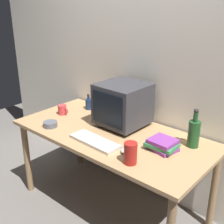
{
  "coord_description": "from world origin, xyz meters",
  "views": [
    {
      "loc": [
        1.42,
        -1.64,
        1.79
      ],
      "look_at": [
        0.0,
        0.0,
        0.92
      ],
      "focal_mm": 47.3,
      "sensor_mm": 36.0,
      "label": 1
    }
  ],
  "objects_px": {
    "keyboard": "(95,141)",
    "cd_spindle": "(50,124)",
    "mug": "(62,110)",
    "bottle_short": "(89,104)",
    "book_stack": "(162,145)",
    "computer_mouse": "(125,150)",
    "metal_canister": "(130,153)",
    "crt_monitor": "(123,104)",
    "bottle_tall": "(194,133)"
  },
  "relations": [
    {
      "from": "book_stack",
      "to": "bottle_short",
      "type": "bearing_deg",
      "value": 166.92
    },
    {
      "from": "keyboard",
      "to": "computer_mouse",
      "type": "distance_m",
      "value": 0.27
    },
    {
      "from": "metal_canister",
      "to": "bottle_tall",
      "type": "bearing_deg",
      "value": 67.17
    },
    {
      "from": "computer_mouse",
      "to": "bottle_short",
      "type": "xyz_separation_m",
      "value": [
        -0.8,
        0.43,
        0.04
      ]
    },
    {
      "from": "bottle_tall",
      "to": "cd_spindle",
      "type": "relative_size",
      "value": 2.5
    },
    {
      "from": "keyboard",
      "to": "bottle_tall",
      "type": "distance_m",
      "value": 0.74
    },
    {
      "from": "book_stack",
      "to": "keyboard",
      "type": "bearing_deg",
      "value": -151.18
    },
    {
      "from": "mug",
      "to": "metal_canister",
      "type": "relative_size",
      "value": 0.8
    },
    {
      "from": "book_stack",
      "to": "cd_spindle",
      "type": "relative_size",
      "value": 1.88
    },
    {
      "from": "bottle_tall",
      "to": "bottle_short",
      "type": "height_order",
      "value": "bottle_tall"
    },
    {
      "from": "book_stack",
      "to": "metal_canister",
      "type": "bearing_deg",
      "value": -101.92
    },
    {
      "from": "book_stack",
      "to": "mug",
      "type": "xyz_separation_m",
      "value": [
        -1.07,
        -0.03,
        0.0
      ]
    },
    {
      "from": "mug",
      "to": "bottle_short",
      "type": "bearing_deg",
      "value": 70.25
    },
    {
      "from": "bottle_short",
      "to": "cd_spindle",
      "type": "bearing_deg",
      "value": -84.83
    },
    {
      "from": "bottle_tall",
      "to": "book_stack",
      "type": "bearing_deg",
      "value": -126.66
    },
    {
      "from": "mug",
      "to": "bottle_tall",
      "type": "bearing_deg",
      "value": 10.27
    },
    {
      "from": "keyboard",
      "to": "bottle_short",
      "type": "xyz_separation_m",
      "value": [
        -0.54,
        0.47,
        0.05
      ]
    },
    {
      "from": "bottle_short",
      "to": "metal_canister",
      "type": "height_order",
      "value": "bottle_short"
    },
    {
      "from": "bottle_tall",
      "to": "mug",
      "type": "distance_m",
      "value": 1.24
    },
    {
      "from": "bottle_short",
      "to": "book_stack",
      "type": "xyz_separation_m",
      "value": [
        0.98,
        -0.23,
        -0.02
      ]
    },
    {
      "from": "book_stack",
      "to": "mug",
      "type": "distance_m",
      "value": 1.07
    },
    {
      "from": "crt_monitor",
      "to": "metal_canister",
      "type": "relative_size",
      "value": 2.64
    },
    {
      "from": "computer_mouse",
      "to": "mug",
      "type": "relative_size",
      "value": 0.83
    },
    {
      "from": "book_stack",
      "to": "mug",
      "type": "bearing_deg",
      "value": -178.53
    },
    {
      "from": "mug",
      "to": "cd_spindle",
      "type": "height_order",
      "value": "mug"
    },
    {
      "from": "computer_mouse",
      "to": "cd_spindle",
      "type": "height_order",
      "value": "cd_spindle"
    },
    {
      "from": "crt_monitor",
      "to": "bottle_short",
      "type": "height_order",
      "value": "crt_monitor"
    },
    {
      "from": "keyboard",
      "to": "bottle_short",
      "type": "bearing_deg",
      "value": 141.14
    },
    {
      "from": "keyboard",
      "to": "cd_spindle",
      "type": "relative_size",
      "value": 3.5
    },
    {
      "from": "crt_monitor",
      "to": "bottle_short",
      "type": "bearing_deg",
      "value": 170.28
    },
    {
      "from": "crt_monitor",
      "to": "bottle_tall",
      "type": "bearing_deg",
      "value": 4.51
    },
    {
      "from": "bottle_short",
      "to": "cd_spindle",
      "type": "distance_m",
      "value": 0.51
    },
    {
      "from": "bottle_short",
      "to": "metal_canister",
      "type": "distance_m",
      "value": 1.06
    },
    {
      "from": "crt_monitor",
      "to": "bottle_short",
      "type": "relative_size",
      "value": 2.5
    },
    {
      "from": "cd_spindle",
      "to": "mug",
      "type": "bearing_deg",
      "value": 118.53
    },
    {
      "from": "bottle_tall",
      "to": "mug",
      "type": "relative_size",
      "value": 2.5
    },
    {
      "from": "keyboard",
      "to": "metal_canister",
      "type": "xyz_separation_m",
      "value": [
        0.38,
        -0.05,
        0.06
      ]
    },
    {
      "from": "crt_monitor",
      "to": "metal_canister",
      "type": "xyz_separation_m",
      "value": [
        0.42,
        -0.44,
        -0.12
      ]
    },
    {
      "from": "computer_mouse",
      "to": "cd_spindle",
      "type": "bearing_deg",
      "value": 168.37
    },
    {
      "from": "bottle_tall",
      "to": "bottle_short",
      "type": "relative_size",
      "value": 1.89
    },
    {
      "from": "computer_mouse",
      "to": "keyboard",
      "type": "bearing_deg",
      "value": 171.51
    },
    {
      "from": "keyboard",
      "to": "cd_spindle",
      "type": "xyz_separation_m",
      "value": [
        -0.49,
        -0.04,
        0.01
      ]
    },
    {
      "from": "cd_spindle",
      "to": "computer_mouse",
      "type": "bearing_deg",
      "value": 5.93
    },
    {
      "from": "keyboard",
      "to": "computer_mouse",
      "type": "bearing_deg",
      "value": 11.52
    },
    {
      "from": "keyboard",
      "to": "book_stack",
      "type": "xyz_separation_m",
      "value": [
        0.44,
        0.24,
        0.03
      ]
    },
    {
      "from": "bottle_short",
      "to": "computer_mouse",
      "type": "bearing_deg",
      "value": -28.24
    },
    {
      "from": "bottle_tall",
      "to": "metal_canister",
      "type": "bearing_deg",
      "value": -112.83
    },
    {
      "from": "bottle_tall",
      "to": "keyboard",
      "type": "bearing_deg",
      "value": -143.35
    },
    {
      "from": "mug",
      "to": "metal_canister",
      "type": "height_order",
      "value": "metal_canister"
    },
    {
      "from": "crt_monitor",
      "to": "book_stack",
      "type": "xyz_separation_m",
      "value": [
        0.49,
        -0.14,
        -0.15
      ]
    }
  ]
}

